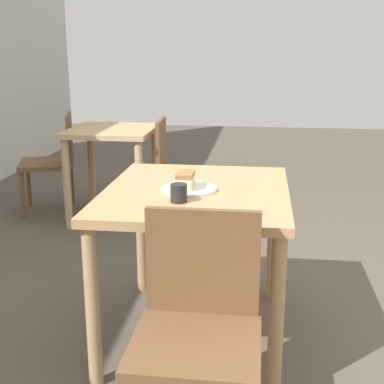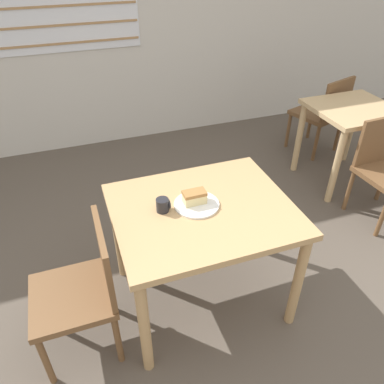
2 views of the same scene
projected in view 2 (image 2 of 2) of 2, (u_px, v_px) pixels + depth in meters
The scene contains 9 objects.
ground_plane at pixel (248, 364), 2.14m from camera, with size 14.00×14.00×0.00m, color brown.
wall_back at pixel (121, 6), 3.65m from camera, with size 10.00×0.09×2.80m.
dining_table_near at pixel (202, 222), 2.17m from camera, with size 1.01×0.85×0.75m.
dining_table_far at pixel (351, 123), 3.37m from camera, with size 0.72×0.67×0.75m.
chair_near_window at pixel (84, 288), 2.01m from camera, with size 0.44×0.44×0.84m.
chair_far_opposite at pixel (323, 112), 3.91m from camera, with size 0.55×0.55×0.84m.
plate at pixel (197, 204), 2.12m from camera, with size 0.26×0.26×0.01m.
cake_slice at pixel (194, 197), 2.11m from camera, with size 0.13×0.08×0.07m.
coffee_mug at pixel (163, 205), 2.06m from camera, with size 0.08×0.07×0.08m.
Camera 2 is at (-0.69, -1.00, 2.05)m, focal length 35.00 mm.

